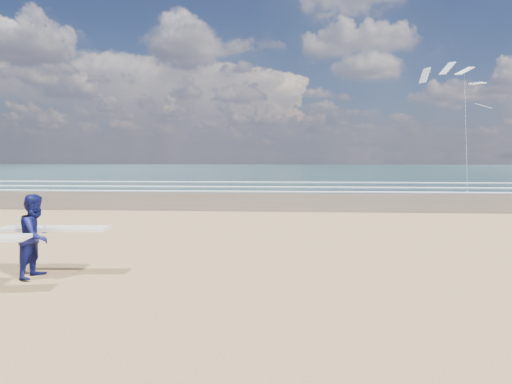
{
  "coord_description": "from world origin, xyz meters",
  "views": [
    {
      "loc": [
        4.59,
        -7.78,
        2.43
      ],
      "look_at": [
        3.64,
        6.0,
        1.34
      ],
      "focal_mm": 32.0,
      "sensor_mm": 36.0,
      "label": 1
    }
  ],
  "objects": [
    {
      "name": "foam_breakers",
      "position": [
        20.0,
        28.1,
        0.05
      ],
      "size": [
        220.0,
        11.7,
        0.05
      ],
      "color": "white",
      "rests_on": "ground"
    },
    {
      "name": "kite_1",
      "position": [
        17.33,
        26.2,
        5.46
      ],
      "size": [
        5.73,
        4.73,
        9.88
      ],
      "color": "slate",
      "rests_on": "ground"
    },
    {
      "name": "ocean",
      "position": [
        20.0,
        72.0,
        0.01
      ],
      "size": [
        220.0,
        100.0,
        0.02
      ],
      "primitive_type": "cube",
      "color": "#1A373A",
      "rests_on": "ground"
    },
    {
      "name": "surfer_far",
      "position": [
        -0.41,
        0.95,
        0.84
      ],
      "size": [
        2.22,
        1.09,
        1.67
      ],
      "color": "#0D1149",
      "rests_on": "ground"
    }
  ]
}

